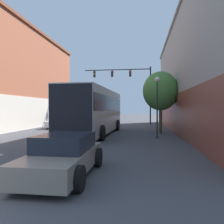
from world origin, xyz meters
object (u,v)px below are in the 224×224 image
object	(u,v)px
parked_car_left_far	(86,118)
street_lamp	(157,99)
hatchback_foreground	(64,156)
street_tree_near	(161,91)
bus	(95,110)
parked_car_left_near	(72,119)
traffic_signal_gantry	(129,82)
parked_car_left_mid	(61,122)

from	to	relation	value
parked_car_left_far	street_lamp	world-z (taller)	street_lamp
hatchback_foreground	parked_car_left_far	world-z (taller)	parked_car_left_far
hatchback_foreground	street_tree_near	size ratio (longest dim) A/B	0.75
bus	parked_car_left_near	size ratio (longest dim) A/B	2.36
bus	traffic_signal_gantry	world-z (taller)	traffic_signal_gantry
parked_car_left_near	street_lamp	world-z (taller)	street_lamp
parked_car_left_mid	hatchback_foreground	bearing A→B (deg)	-158.35
street_lamp	bus	bearing A→B (deg)	160.84
street_lamp	street_tree_near	distance (m)	3.36
traffic_signal_gantry	street_lamp	xyz separation A→B (m)	(2.75, -13.24, -2.84)
hatchback_foreground	parked_car_left_near	size ratio (longest dim) A/B	0.83
traffic_signal_gantry	street_lamp	distance (m)	13.82
parked_car_left_far	traffic_signal_gantry	bearing A→B (deg)	-116.02
parked_car_left_mid	street_tree_near	bearing A→B (deg)	-110.30
hatchback_foreground	parked_car_left_near	bearing A→B (deg)	17.53
parked_car_left_near	traffic_signal_gantry	bearing A→B (deg)	-76.68
hatchback_foreground	traffic_signal_gantry	size ratio (longest dim) A/B	0.44
hatchback_foreground	street_tree_near	world-z (taller)	street_tree_near
street_tree_near	parked_car_left_mid	bearing A→B (deg)	159.36
parked_car_left_mid	parked_car_left_far	distance (m)	10.92
parked_car_left_mid	bus	bearing A→B (deg)	-137.66
parked_car_left_near	parked_car_left_far	xyz separation A→B (m)	(0.42, 5.52, -0.08)
parked_car_left_near	parked_car_left_far	distance (m)	5.53
parked_car_left_near	traffic_signal_gantry	xyz separation A→B (m)	(7.41, 0.83, 4.85)
bus	traffic_signal_gantry	distance (m)	12.30
hatchback_foreground	traffic_signal_gantry	xyz separation A→B (m)	(0.62, 22.09, 4.92)
parked_car_left_near	parked_car_left_far	size ratio (longest dim) A/B	1.13
parked_car_left_mid	traffic_signal_gantry	xyz separation A→B (m)	(6.81, 6.24, 4.91)
hatchback_foreground	parked_car_left_far	bearing A→B (deg)	13.20
parked_car_left_mid	traffic_signal_gantry	bearing A→B (deg)	-47.17
parked_car_left_near	parked_car_left_mid	bearing A→B (deg)	-166.71
street_tree_near	bus	bearing A→B (deg)	-163.09
parked_car_left_near	street_lamp	xyz separation A→B (m)	(10.16, -12.41, 2.01)
parked_car_left_mid	street_tree_near	world-z (taller)	street_tree_near
traffic_signal_gantry	parked_car_left_near	bearing A→B (deg)	-173.61
traffic_signal_gantry	street_lamp	world-z (taller)	traffic_signal_gantry
bus	parked_car_left_near	distance (m)	12.13
bus	street_lamp	distance (m)	5.06
hatchback_foreground	street_tree_near	distance (m)	12.99
traffic_signal_gantry	street_lamp	bearing A→B (deg)	-78.27
hatchback_foreground	parked_car_left_far	distance (m)	27.52
hatchback_foreground	parked_car_left_mid	xyz separation A→B (m)	(-6.18, 15.85, 0.02)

